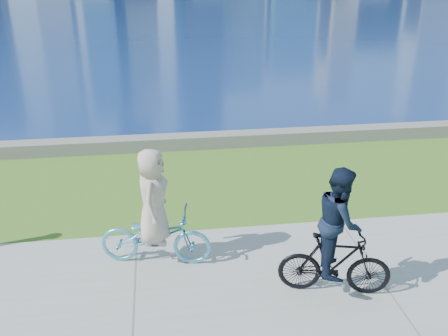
# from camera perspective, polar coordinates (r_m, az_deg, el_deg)

# --- Properties ---
(ground) EXTENTS (320.00, 320.00, 0.00)m
(ground) POSITION_cam_1_polar(r_m,az_deg,el_deg) (8.26, -10.22, -13.87)
(ground) COLOR #39631A
(ground) RESTS_ON ground
(concrete_path) EXTENTS (80.00, 3.50, 0.02)m
(concrete_path) POSITION_cam_1_polar(r_m,az_deg,el_deg) (8.26, -10.22, -13.81)
(concrete_path) COLOR #969691
(concrete_path) RESTS_ON ground
(seawall) EXTENTS (90.00, 0.50, 0.35)m
(seawall) POSITION_cam_1_polar(r_m,az_deg,el_deg) (13.65, -9.56, 2.76)
(seawall) COLOR slate
(seawall) RESTS_ON ground
(cyclist_woman) EXTENTS (1.02, 1.99, 2.09)m
(cyclist_woman) POSITION_cam_1_polar(r_m,az_deg,el_deg) (8.48, -7.95, -6.16)
(cyclist_woman) COLOR #53ABCA
(cyclist_woman) RESTS_ON ground
(cyclist_man) EXTENTS (0.90, 1.80, 2.13)m
(cyclist_man) POSITION_cam_1_polar(r_m,az_deg,el_deg) (7.81, 12.77, -8.35)
(cyclist_man) COLOR black
(cyclist_man) RESTS_ON ground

